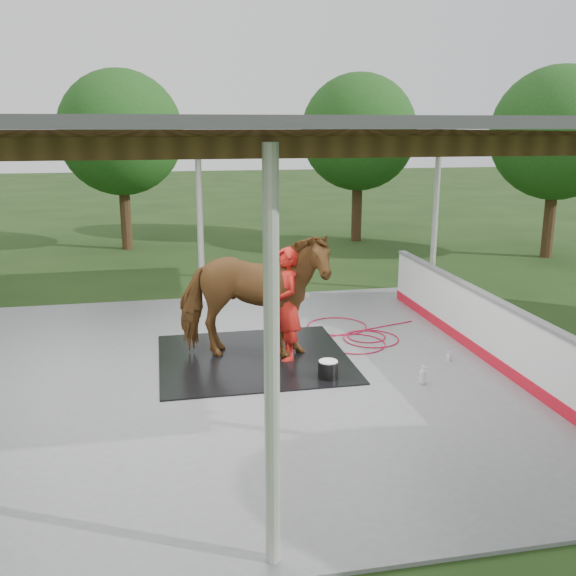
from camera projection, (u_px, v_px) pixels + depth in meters
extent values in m
plane|color=#1E3814|center=(223.00, 378.00, 10.53)|extent=(100.00, 100.00, 0.00)
cube|color=slate|center=(223.00, 377.00, 10.52)|extent=(12.00, 10.00, 0.05)
cylinder|color=beige|center=(272.00, 368.00, 5.57)|extent=(0.14, 0.14, 3.85)
cylinder|color=beige|center=(200.00, 219.00, 14.51)|extent=(0.14, 0.14, 3.85)
cylinder|color=beige|center=(435.00, 212.00, 15.60)|extent=(0.14, 0.14, 3.85)
cube|color=brown|center=(266.00, 147.00, 5.30)|extent=(12.00, 0.10, 0.18)
cube|color=brown|center=(243.00, 143.00, 6.73)|extent=(12.00, 0.10, 0.18)
cube|color=brown|center=(227.00, 140.00, 8.15)|extent=(12.00, 0.10, 0.18)
cube|color=brown|center=(217.00, 138.00, 9.58)|extent=(12.00, 0.10, 0.18)
cube|color=brown|center=(209.00, 136.00, 11.00)|extent=(12.00, 0.10, 0.18)
cube|color=brown|center=(203.00, 135.00, 12.43)|extent=(12.00, 0.10, 0.18)
cube|color=brown|center=(198.00, 134.00, 13.85)|extent=(12.00, 0.10, 0.18)
cube|color=brown|center=(559.00, 136.00, 10.67)|extent=(0.12, 10.00, 0.18)
cube|color=#38383A|center=(216.00, 124.00, 9.53)|extent=(12.60, 10.60, 0.10)
cube|color=red|center=(481.00, 351.00, 11.37)|extent=(0.14, 8.00, 0.20)
cube|color=white|center=(484.00, 324.00, 11.25)|extent=(0.12, 8.00, 1.00)
cube|color=slate|center=(486.00, 295.00, 11.12)|extent=(0.16, 8.00, 0.06)
cylinder|color=#382314|center=(126.00, 216.00, 21.28)|extent=(0.36, 0.36, 2.20)
sphere|color=#194714|center=(120.00, 133.00, 20.61)|extent=(4.00, 4.00, 4.00)
cylinder|color=#382314|center=(357.00, 210.00, 22.81)|extent=(0.36, 0.36, 2.20)
sphere|color=#194714|center=(359.00, 132.00, 22.14)|extent=(4.00, 4.00, 4.00)
cylinder|color=#382314|center=(549.00, 222.00, 19.96)|extent=(0.36, 0.36, 2.20)
sphere|color=#194714|center=(558.00, 133.00, 19.30)|extent=(4.00, 4.00, 4.00)
cube|color=black|center=(254.00, 358.00, 11.25)|extent=(3.26, 3.06, 0.02)
imported|color=brown|center=(253.00, 296.00, 10.97)|extent=(2.86, 1.79, 2.24)
imported|color=red|center=(287.00, 304.00, 11.02)|extent=(0.54, 0.77, 1.99)
cylinder|color=black|center=(328.00, 370.00, 10.33)|extent=(0.33, 0.33, 0.29)
cylinder|color=white|center=(328.00, 362.00, 10.30)|extent=(0.30, 0.30, 0.03)
imported|color=silver|center=(423.00, 375.00, 10.13)|extent=(0.16, 0.16, 0.30)
imported|color=#338CD8|center=(449.00, 356.00, 11.15)|extent=(0.11, 0.11, 0.17)
torus|color=#A10B2A|center=(337.00, 326.00, 13.05)|extent=(1.21, 1.21, 0.02)
torus|color=#A10B2A|center=(371.00, 339.00, 12.28)|extent=(1.07, 1.07, 0.02)
torus|color=#A10B2A|center=(366.00, 337.00, 12.40)|extent=(0.74, 0.74, 0.02)
torus|color=#A10B2A|center=(355.00, 344.00, 12.00)|extent=(1.16, 1.16, 0.02)
cylinder|color=#A10B2A|center=(382.00, 327.00, 13.00)|extent=(1.51, 0.51, 0.02)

